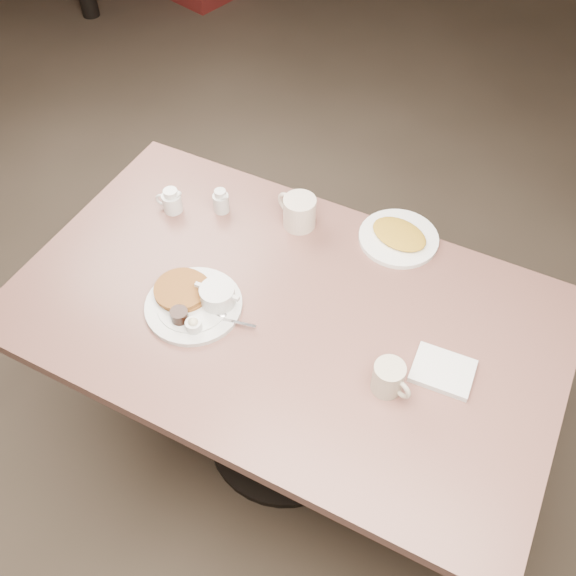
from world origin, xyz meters
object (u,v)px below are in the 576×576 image
at_px(creamer_right, 221,201).
at_px(main_plate, 196,300).
at_px(diner_table, 285,344).
at_px(coffee_mug_near, 389,378).
at_px(coffee_mug_far, 299,212).
at_px(creamer_left, 172,201).
at_px(hash_plate, 399,237).

bearing_deg(creamer_right, main_plate, -69.32).
height_order(diner_table, coffee_mug_near, coffee_mug_near).
bearing_deg(main_plate, diner_table, 24.00).
height_order(coffee_mug_far, creamer_left, coffee_mug_far).
height_order(coffee_mug_far, hash_plate, coffee_mug_far).
bearing_deg(creamer_left, coffee_mug_near, -19.54).
bearing_deg(coffee_mug_far, creamer_right, -167.07).
bearing_deg(creamer_right, coffee_mug_far, 12.93).
distance_m(diner_table, coffee_mug_far, 0.40).
height_order(creamer_left, creamer_right, same).
xyz_separation_m(main_plate, coffee_mug_far, (0.11, 0.41, 0.03)).
bearing_deg(diner_table, creamer_left, 158.78).
xyz_separation_m(diner_table, coffee_mug_far, (-0.12, 0.32, 0.22)).
xyz_separation_m(creamer_left, hash_plate, (0.68, 0.20, -0.02)).
distance_m(main_plate, creamer_right, 0.38).
distance_m(coffee_mug_near, creamer_right, 0.79).
height_order(main_plate, coffee_mug_far, coffee_mug_far).
height_order(main_plate, creamer_right, creamer_right).
bearing_deg(hash_plate, coffee_mug_far, -166.13).
relative_size(diner_table, creamer_left, 16.82).
xyz_separation_m(coffee_mug_far, creamer_right, (-0.24, -0.06, -0.01)).
relative_size(creamer_left, creamer_right, 1.11).
bearing_deg(coffee_mug_far, creamer_left, -161.86).
distance_m(coffee_mug_near, coffee_mug_far, 0.62).
bearing_deg(creamer_right, coffee_mug_near, -27.62).
height_order(creamer_left, hash_plate, creamer_left).
xyz_separation_m(main_plate, hash_plate, (0.41, 0.49, -0.01)).
bearing_deg(diner_table, hash_plate, 64.64).
bearing_deg(creamer_right, diner_table, -36.13).
bearing_deg(creamer_left, hash_plate, 16.28).
xyz_separation_m(coffee_mug_far, hash_plate, (0.30, 0.07, -0.04)).
bearing_deg(creamer_right, creamer_left, -153.42).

